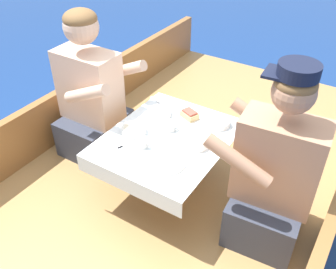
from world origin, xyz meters
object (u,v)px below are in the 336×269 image
sandwich (190,114)px  coffee_cup_port (142,142)px  person_starboard (274,176)px  coffee_cup_starboard (169,126)px  person_port (92,98)px

sandwich → coffee_cup_port: (-0.09, -0.38, -0.00)m
person_starboard → coffee_cup_starboard: bearing=-11.8°
coffee_cup_starboard → sandwich: bearing=74.9°
sandwich → coffee_cup_starboard: bearing=-105.1°
person_port → coffee_cup_port: person_port is taller
person_port → coffee_cup_starboard: size_ratio=9.91×
sandwich → coffee_cup_port: size_ratio=1.30×
person_port → coffee_cup_starboard: person_port is taller
person_starboard → coffee_cup_starboard: 0.67m
person_starboard → person_port: bearing=-8.2°
sandwich → coffee_cup_starboard: size_ratio=1.22×
person_port → coffee_cup_starboard: 0.60m
sandwich → person_starboard: bearing=-21.5°
person_starboard → coffee_cup_starboard: person_starboard is taller
person_port → sandwich: person_port is taller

